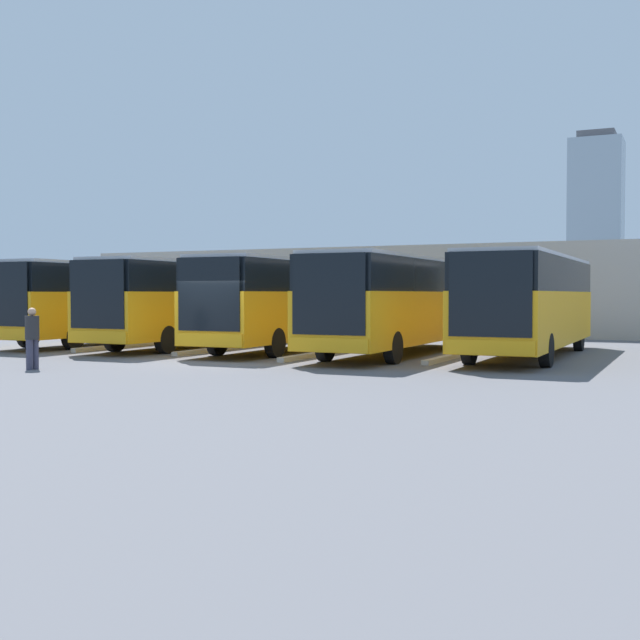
% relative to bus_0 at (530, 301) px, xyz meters
% --- Properties ---
extents(ground_plane, '(600.00, 600.00, 0.00)m').
position_rel_bus_0_xyz_m(ground_plane, '(8.66, 6.36, -1.87)').
color(ground_plane, '#5B5B60').
extents(bus_0, '(2.56, 11.84, 3.36)m').
position_rel_bus_0_xyz_m(bus_0, '(0.00, 0.00, 0.00)').
color(bus_0, orange).
rests_on(bus_0, ground_plane).
extents(curb_divider_0, '(0.26, 5.75, 0.15)m').
position_rel_bus_0_xyz_m(curb_divider_0, '(2.17, 1.75, -1.80)').
color(curb_divider_0, '#B2B2AD').
rests_on(curb_divider_0, ground_plane).
extents(bus_1, '(2.56, 11.84, 3.36)m').
position_rel_bus_0_xyz_m(bus_1, '(4.33, 0.82, 0.00)').
color(bus_1, orange).
rests_on(bus_1, ground_plane).
extents(curb_divider_1, '(0.26, 5.75, 0.15)m').
position_rel_bus_0_xyz_m(curb_divider_1, '(6.50, 2.57, -1.80)').
color(curb_divider_1, '#B2B2AD').
rests_on(curb_divider_1, ground_plane).
extents(bus_2, '(2.56, 11.84, 3.36)m').
position_rel_bus_0_xyz_m(bus_2, '(8.66, 0.21, 0.00)').
color(bus_2, orange).
rests_on(bus_2, ground_plane).
extents(curb_divider_2, '(0.26, 5.75, 0.15)m').
position_rel_bus_0_xyz_m(curb_divider_2, '(10.83, 1.96, -1.80)').
color(curb_divider_2, '#B2B2AD').
rests_on(curb_divider_2, ground_plane).
extents(bus_3, '(2.56, 11.84, 3.36)m').
position_rel_bus_0_xyz_m(bus_3, '(12.99, 0.25, 0.00)').
color(bus_3, orange).
rests_on(bus_3, ground_plane).
extents(curb_divider_3, '(0.26, 5.75, 0.15)m').
position_rel_bus_0_xyz_m(curb_divider_3, '(15.16, 2.00, -1.80)').
color(curb_divider_3, '#B2B2AD').
rests_on(curb_divider_3, ground_plane).
extents(bus_4, '(2.56, 11.84, 3.36)m').
position_rel_bus_0_xyz_m(bus_4, '(17.33, 0.10, 0.00)').
color(bus_4, orange).
rests_on(bus_4, ground_plane).
extents(pedestrian, '(0.38, 0.40, 1.71)m').
position_rel_bus_0_xyz_m(pedestrian, '(11.71, 10.30, -0.95)').
color(pedestrian, '#38384C').
rests_on(pedestrian, ground_plane).
extents(station_building, '(38.13, 16.83, 4.56)m').
position_rel_bus_0_xyz_m(station_building, '(8.66, -18.45, 0.43)').
color(station_building, '#A8A399').
rests_on(station_building, ground_plane).
extents(office_tower, '(15.73, 15.73, 52.47)m').
position_rel_bus_0_xyz_m(office_tower, '(22.99, -236.97, 23.77)').
color(office_tower, '#93A8B7').
rests_on(office_tower, ground_plane).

